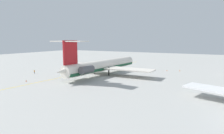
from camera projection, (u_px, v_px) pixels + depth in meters
ground at (97, 72)px, 85.37m from camera, size 280.55×280.55×0.00m
main_jetliner at (102, 65)px, 78.83m from camera, size 48.53×42.92×14.13m
ground_crew_near_nose at (34, 71)px, 81.63m from camera, size 0.26×0.40×1.64m
ground_crew_near_tail at (93, 63)px, 110.01m from camera, size 0.28×0.43×1.73m
safety_cone_nose at (26, 81)px, 66.40m from camera, size 0.40×0.40×0.55m
safety_cone_wingtip at (167, 70)px, 88.79m from camera, size 0.40×0.40×0.55m
safety_cone_tail at (180, 70)px, 88.61m from camera, size 0.40×0.40×0.55m
taxiway_centreline at (85, 72)px, 84.98m from camera, size 102.79×9.64×0.01m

